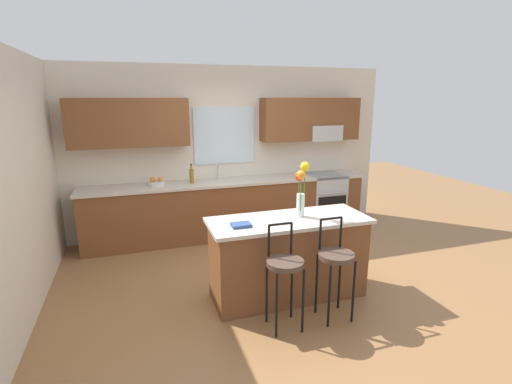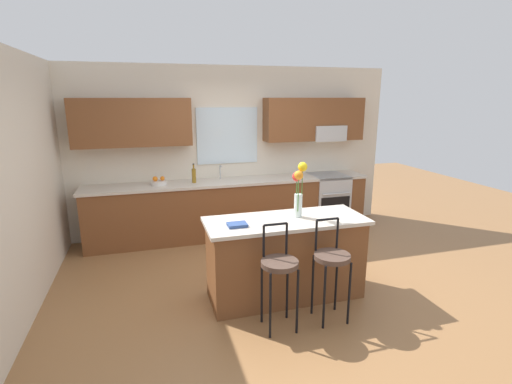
% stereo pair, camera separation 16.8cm
% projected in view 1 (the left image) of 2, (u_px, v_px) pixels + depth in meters
% --- Properties ---
extents(ground_plane, '(14.00, 14.00, 0.00)m').
position_uv_depth(ground_plane, '(265.00, 281.00, 4.69)').
color(ground_plane, olive).
extents(wall_left, '(0.12, 4.60, 2.70)m').
position_uv_depth(wall_left, '(19.00, 184.00, 3.86)').
color(wall_left, beige).
rests_on(wall_left, ground).
extents(back_wall_assembly, '(5.60, 0.50, 2.70)m').
position_uv_depth(back_wall_assembly, '(226.00, 142.00, 6.16)').
color(back_wall_assembly, beige).
rests_on(back_wall_assembly, ground).
extents(counter_run, '(4.56, 0.64, 0.92)m').
position_uv_depth(counter_run, '(230.00, 208.00, 6.14)').
color(counter_run, brown).
rests_on(counter_run, ground).
extents(sink_faucet, '(0.02, 0.13, 0.23)m').
position_uv_depth(sink_faucet, '(218.00, 171.00, 6.08)').
color(sink_faucet, '#B7BABC').
rests_on(sink_faucet, counter_run).
extents(oven_range, '(0.60, 0.64, 0.92)m').
position_uv_depth(oven_range, '(324.00, 200.00, 6.63)').
color(oven_range, '#B7BABC').
rests_on(oven_range, ground).
extents(kitchen_island, '(1.77, 0.70, 0.92)m').
position_uv_depth(kitchen_island, '(288.00, 257.00, 4.25)').
color(kitchen_island, brown).
rests_on(kitchen_island, ground).
extents(bar_stool_near, '(0.36, 0.36, 1.04)m').
position_uv_depth(bar_stool_near, '(285.00, 267.00, 3.61)').
color(bar_stool_near, black).
rests_on(bar_stool_near, ground).
extents(bar_stool_middle, '(0.36, 0.36, 1.04)m').
position_uv_depth(bar_stool_middle, '(336.00, 260.00, 3.77)').
color(bar_stool_middle, black).
rests_on(bar_stool_middle, ground).
extents(flower_vase, '(0.16, 0.16, 0.61)m').
position_uv_depth(flower_vase, '(301.00, 186.00, 4.13)').
color(flower_vase, silver).
rests_on(flower_vase, kitchen_island).
extents(cookbook, '(0.20, 0.15, 0.03)m').
position_uv_depth(cookbook, '(241.00, 225.00, 3.89)').
color(cookbook, navy).
rests_on(cookbook, kitchen_island).
extents(fruit_bowl_oranges, '(0.24, 0.24, 0.13)m').
position_uv_depth(fruit_bowl_oranges, '(156.00, 183.00, 5.68)').
color(fruit_bowl_oranges, silver).
rests_on(fruit_bowl_oranges, counter_run).
extents(bottle_olive_oil, '(0.06, 0.06, 0.30)m').
position_uv_depth(bottle_olive_oil, '(192.00, 176.00, 5.82)').
color(bottle_olive_oil, olive).
rests_on(bottle_olive_oil, counter_run).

